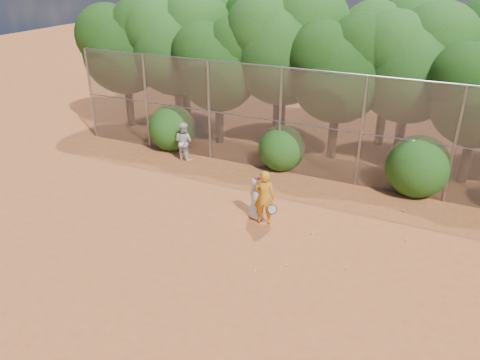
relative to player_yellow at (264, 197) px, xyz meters
The scene contains 23 objects.
ground 2.29m from the player_yellow, 90.14° to the right, with size 80.00×80.00×0.00m, color #A55125.
fence_back 4.07m from the player_yellow, 91.82° to the left, with size 20.05×0.09×4.03m.
tree_0 11.56m from the player_yellow, 147.88° to the left, with size 4.38×3.81×6.00m.
tree_1 10.02m from the player_yellow, 137.19° to the left, with size 4.64×4.03×6.35m.
tree_2 7.74m from the player_yellow, 127.87° to the left, with size 3.99×3.47×5.47m.
tree_3 7.84m from the player_yellow, 106.09° to the left, with size 4.89×4.26×6.70m.
tree_4 6.79m from the player_yellow, 84.89° to the left, with size 4.19×3.64×5.73m.
tree_5 8.21m from the player_yellow, 66.24° to the left, with size 4.51×3.92×6.17m.
tree_9 12.30m from the player_yellow, 132.28° to the left, with size 4.83×4.20×6.62m.
tree_10 10.13m from the player_yellow, 108.20° to the left, with size 5.15×4.48×7.06m.
tree_11 9.37m from the player_yellow, 76.47° to the left, with size 4.64×4.03×6.35m.
bush_0 7.33m from the player_yellow, 145.07° to the left, with size 2.00×2.00×2.00m, color #1B4912.
bush_1 4.31m from the player_yellow, 103.48° to the left, with size 1.80×1.80×1.80m, color #1B4912.
bush_2 5.80m from the player_yellow, 46.39° to the left, with size 2.20×2.20×2.20m, color #1B4912.
player_yellow is the anchor object (origin of this frame).
player_teen 0.39m from the player_yellow, 151.97° to the left, with size 0.82×0.71×1.45m.
player_white 5.90m from the player_yellow, 146.06° to the left, with size 0.89×0.78×1.58m.
ball_0 1.79m from the player_yellow, ahead, with size 0.07×0.07×0.07m, color #CAD126.
ball_1 4.35m from the player_yellow, 10.52° to the left, with size 0.07×0.07×0.07m, color #CAD126.
ball_2 2.71m from the player_yellow, 72.52° to the right, with size 0.07×0.07×0.07m, color #CAD126.
ball_3 3.33m from the player_yellow, 24.49° to the right, with size 0.07×0.07×0.07m, color #CAD126.
ball_4 2.49m from the player_yellow, 52.53° to the right, with size 0.07×0.07×0.07m, color #CAD126.
ball_5 4.74m from the player_yellow, 33.69° to the left, with size 0.07×0.07×0.07m, color #CAD126.
Camera 1 is at (4.72, -9.65, 7.54)m, focal length 35.00 mm.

